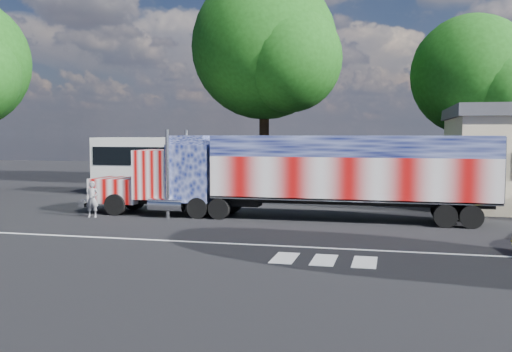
% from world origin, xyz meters
% --- Properties ---
extents(ground, '(100.00, 100.00, 0.00)m').
position_xyz_m(ground, '(0.00, 0.00, 0.00)').
color(ground, black).
extents(lane_markings, '(30.00, 2.67, 0.01)m').
position_xyz_m(lane_markings, '(1.71, -3.77, 0.01)').
color(lane_markings, silver).
rests_on(lane_markings, ground).
extents(semi_truck, '(18.63, 2.94, 3.97)m').
position_xyz_m(semi_truck, '(1.85, 3.36, 2.04)').
color(semi_truck, black).
rests_on(semi_truck, ground).
extents(coach_bus, '(12.21, 2.84, 3.55)m').
position_xyz_m(coach_bus, '(-6.18, 11.37, 1.84)').
color(coach_bus, silver).
rests_on(coach_bus, ground).
extents(woman, '(0.65, 0.48, 1.65)m').
position_xyz_m(woman, '(-7.27, 1.50, 0.82)').
color(woman, slate).
rests_on(woman, ground).
extents(tree_n_mid, '(10.97, 10.44, 15.26)m').
position_xyz_m(tree_n_mid, '(-3.05, 18.70, 9.98)').
color(tree_n_mid, black).
rests_on(tree_n_mid, ground).
extents(tree_ne_a, '(8.17, 7.78, 11.47)m').
position_xyz_m(tree_ne_a, '(10.91, 17.76, 7.53)').
color(tree_ne_a, black).
rests_on(tree_ne_a, ground).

